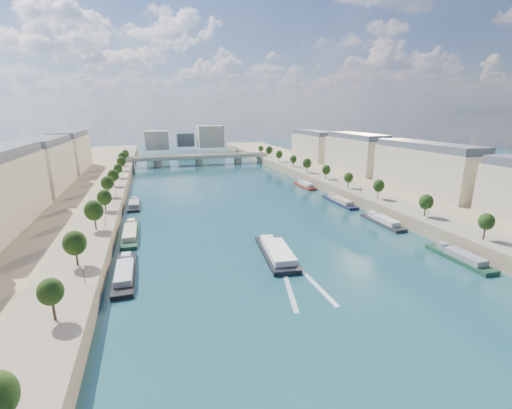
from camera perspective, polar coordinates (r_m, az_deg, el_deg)
ground at (r=154.89m, az=-2.75°, el=-0.23°), size 700.00×700.00×0.00m
quay_left at (r=153.88m, az=-29.71°, el=-1.40°), size 44.00×520.00×5.00m
quay_right at (r=185.13m, az=19.38°, el=2.28°), size 44.00×520.00×5.00m
pave_left at (r=150.52m, az=-24.28°, el=-0.06°), size 14.00×520.00×0.10m
pave_right at (r=176.19m, az=15.51°, el=2.82°), size 14.00×520.00×0.10m
trees_left at (r=150.99m, az=-23.67°, el=2.18°), size 4.80×268.80×8.26m
trees_right at (r=182.49m, az=13.42°, el=5.11°), size 4.80×268.80×8.26m
lamps_left at (r=139.68m, az=-23.04°, el=0.13°), size 0.36×200.36×4.28m
lamps_right at (r=177.48m, az=13.48°, el=3.94°), size 0.36×200.36×4.28m
buildings_left at (r=165.81m, az=-33.88°, el=4.05°), size 16.00×226.00×23.20m
buildings_right at (r=200.00m, az=20.74°, el=7.13°), size 16.00×226.00×23.20m
skyline at (r=367.37m, az=-11.02°, el=10.81°), size 79.00×42.00×22.00m
bridge at (r=279.17m, az=-9.48°, el=7.58°), size 112.00×12.00×8.15m
tour_barge at (r=101.99m, az=3.41°, el=-8.04°), size 10.66×27.50×3.71m
wake at (r=88.57m, az=7.25°, el=-12.63°), size 10.73×26.01×0.04m
moored_barges_left at (r=105.52m, az=-20.70°, el=-8.32°), size 5.00×153.41×3.60m
moored_barges_right at (r=151.52m, az=16.54°, el=-0.88°), size 5.00×124.51×3.60m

